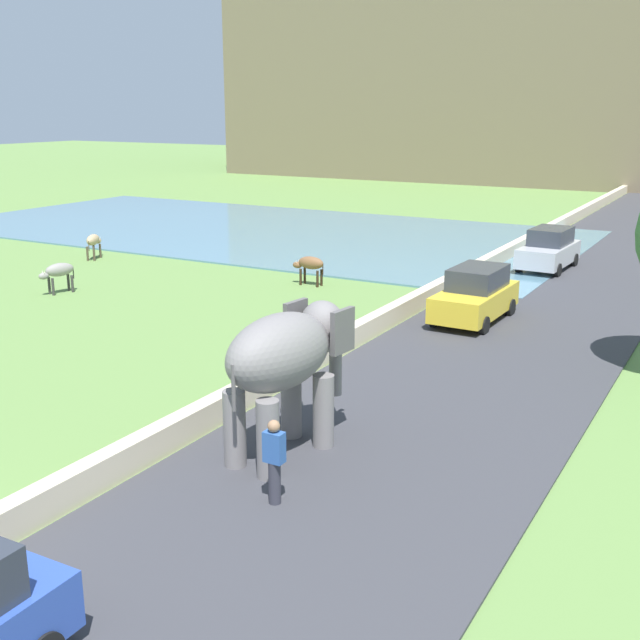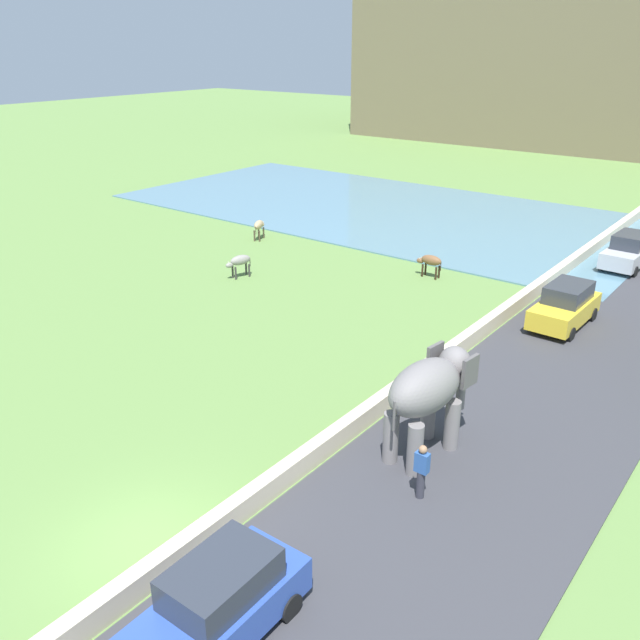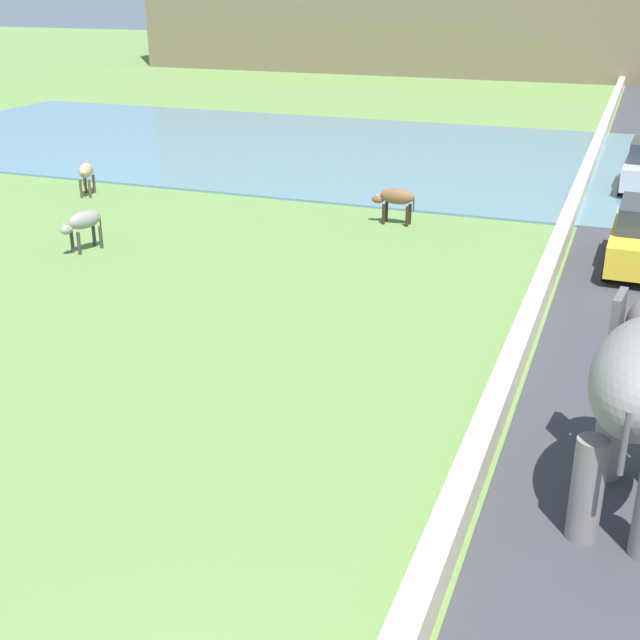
{
  "view_description": "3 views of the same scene",
  "coord_description": "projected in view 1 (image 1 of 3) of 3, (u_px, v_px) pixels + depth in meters",
  "views": [
    {
      "loc": [
        11.29,
        -5.15,
        6.86
      ],
      "look_at": [
        1.86,
        11.53,
        1.63
      ],
      "focal_mm": 44.31,
      "sensor_mm": 36.0,
      "label": 1
    },
    {
      "loc": [
        11.0,
        -7.41,
        11.11
      ],
      "look_at": [
        -2.16,
        9.68,
        1.95
      ],
      "focal_mm": 37.48,
      "sensor_mm": 36.0,
      "label": 2
    },
    {
      "loc": [
        2.93,
        -4.01,
        7.26
      ],
      "look_at": [
        -2.36,
        10.04,
        1.14
      ],
      "focal_mm": 47.3,
      "sensor_mm": 36.0,
      "label": 3
    }
  ],
  "objects": [
    {
      "name": "road_surface",
      "position": [
        530.0,
        320.0,
        25.91
      ],
      "size": [
        7.0,
        120.0,
        0.06
      ],
      "primitive_type": "cube",
      "color": "#38383D",
      "rests_on": "ground"
    },
    {
      "name": "car_yellow",
      "position": [
        475.0,
        295.0,
        25.6
      ],
      "size": [
        1.87,
        4.04,
        1.8
      ],
      "color": "gold",
      "rests_on": "ground"
    },
    {
      "name": "elephant",
      "position": [
        287.0,
        359.0,
        15.51
      ],
      "size": [
        1.72,
        3.54,
        2.99
      ],
      "color": "slate",
      "rests_on": "ground"
    },
    {
      "name": "car_silver",
      "position": [
        549.0,
        249.0,
        33.67
      ],
      "size": [
        1.93,
        4.07,
        1.8
      ],
      "color": "#B7B7BC",
      "rests_on": "ground"
    },
    {
      "name": "cow_tan",
      "position": [
        94.0,
        241.0,
        36.09
      ],
      "size": [
        0.87,
        1.4,
        1.15
      ],
      "color": "tan",
      "rests_on": "ground"
    },
    {
      "name": "cow_grey",
      "position": [
        58.0,
        272.0,
        29.49
      ],
      "size": [
        0.74,
        1.42,
        1.15
      ],
      "color": "gray",
      "rests_on": "ground"
    },
    {
      "name": "cow_brown",
      "position": [
        310.0,
        264.0,
        30.83
      ],
      "size": [
        1.39,
        0.46,
        1.15
      ],
      "color": "brown",
      "rests_on": "ground"
    },
    {
      "name": "person_beside_elephant",
      "position": [
        274.0,
        461.0,
        13.75
      ],
      "size": [
        0.36,
        0.22,
        1.63
      ],
      "color": "#33333D",
      "rests_on": "ground"
    },
    {
      "name": "hill_distant",
      "position": [
        582.0,
        55.0,
        75.42
      ],
      "size": [
        64.0,
        28.0,
        22.89
      ],
      "primitive_type": "cube",
      "color": "#75664C",
      "rests_on": "ground"
    },
    {
      "name": "lake",
      "position": [
        251.0,
        229.0,
        44.72
      ],
      "size": [
        36.0,
        18.0,
        0.08
      ],
      "primitive_type": "cube",
      "color": "slate",
      "rests_on": "ground"
    },
    {
      "name": "barrier_wall",
      "position": [
        399.0,
        311.0,
        25.96
      ],
      "size": [
        0.4,
        110.0,
        0.63
      ],
      "primitive_type": "cube",
      "color": "beige",
      "rests_on": "ground"
    }
  ]
}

